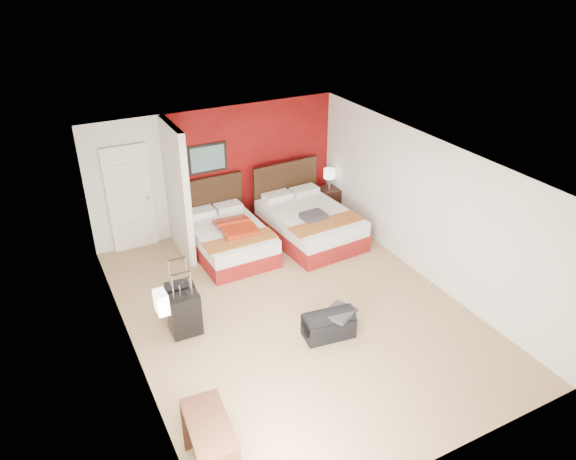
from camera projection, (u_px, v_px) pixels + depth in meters
ground at (294, 310)px, 8.68m from camera, size 6.50×6.50×0.00m
room_walls at (175, 223)px, 8.62m from camera, size 5.02×6.52×2.50m
red_accent_panel at (252, 164)px, 10.92m from camera, size 3.50×0.04×2.50m
partition_wall at (178, 191)px, 9.72m from camera, size 0.12×1.20×2.50m
entry_door at (130, 199)px, 9.99m from camera, size 0.82×0.06×2.05m
bed_left at (230, 241)px, 10.11m from camera, size 1.31×1.85×0.55m
bed_right at (310, 225)px, 10.60m from camera, size 1.55×2.12×0.61m
red_suitcase_open at (236, 226)px, 9.92m from camera, size 0.68×0.89×0.11m
jacket_bundle at (314, 216)px, 10.16m from camera, size 0.47×0.39×0.11m
nightstand at (329, 201)px, 11.64m from camera, size 0.43×0.43×0.57m
table_lamp at (329, 179)px, 11.40m from camera, size 0.29×0.29×0.44m
suitcase_black at (185, 316)px, 7.98m from camera, size 0.45×0.29×0.67m
suitcase_charcoal at (181, 302)px, 8.33m from camera, size 0.44×0.29×0.62m
suitcase_navy at (188, 315)px, 8.13m from camera, size 0.45×0.42×0.53m
duffel_bag at (329, 325)px, 8.02m from camera, size 0.79×0.49×0.38m
jacket_draped at (340, 312)px, 7.94m from camera, size 0.56×0.53×0.06m
desk at (210, 446)px, 5.89m from camera, size 0.51×0.91×0.73m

